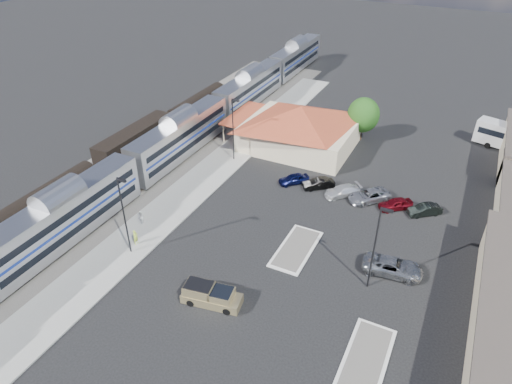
% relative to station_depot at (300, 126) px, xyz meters
% --- Properties ---
extents(ground, '(280.00, 280.00, 0.00)m').
position_rel_station_depot_xyz_m(ground, '(4.56, -24.00, -3.13)').
color(ground, black).
rests_on(ground, ground).
extents(railbed, '(16.00, 100.00, 0.12)m').
position_rel_station_depot_xyz_m(railbed, '(-16.44, -16.00, -3.07)').
color(railbed, '#4C4944').
rests_on(railbed, ground).
extents(platform, '(5.50, 92.00, 0.18)m').
position_rel_station_depot_xyz_m(platform, '(-7.44, -18.00, -3.04)').
color(platform, gray).
rests_on(platform, ground).
extents(passenger_train, '(3.00, 104.00, 5.55)m').
position_rel_station_depot_xyz_m(passenger_train, '(-13.44, -10.34, -0.26)').
color(passenger_train, silver).
rests_on(passenger_train, ground).
extents(freight_cars, '(2.80, 46.00, 4.00)m').
position_rel_station_depot_xyz_m(freight_cars, '(-19.44, -12.72, -1.21)').
color(freight_cars, black).
rests_on(freight_cars, ground).
extents(station_depot, '(18.35, 12.24, 6.20)m').
position_rel_station_depot_xyz_m(station_depot, '(0.00, 0.00, 0.00)').
color(station_depot, beige).
rests_on(station_depot, ground).
extents(traffic_island_south, '(3.30, 7.50, 0.21)m').
position_rel_station_depot_xyz_m(traffic_island_south, '(8.56, -22.00, -3.03)').
color(traffic_island_south, silver).
rests_on(traffic_island_south, ground).
extents(traffic_island_north, '(3.30, 7.50, 0.21)m').
position_rel_station_depot_xyz_m(traffic_island_north, '(18.56, -32.00, -3.03)').
color(traffic_island_north, silver).
rests_on(traffic_island_north, ground).
extents(lamp_plat_s, '(1.08, 0.25, 9.00)m').
position_rel_station_depot_xyz_m(lamp_plat_s, '(-6.34, -30.00, 2.21)').
color(lamp_plat_s, black).
rests_on(lamp_plat_s, ground).
extents(lamp_plat_n, '(1.08, 0.25, 9.00)m').
position_rel_station_depot_xyz_m(lamp_plat_n, '(-6.34, -8.00, 2.21)').
color(lamp_plat_n, black).
rests_on(lamp_plat_n, ground).
extents(lamp_lot, '(1.08, 0.25, 9.00)m').
position_rel_station_depot_xyz_m(lamp_lot, '(16.66, -24.00, 2.21)').
color(lamp_lot, black).
rests_on(lamp_lot, ground).
extents(tree_depot, '(4.71, 4.71, 6.63)m').
position_rel_station_depot_xyz_m(tree_depot, '(7.56, 6.00, 0.89)').
color(tree_depot, '#382314').
rests_on(tree_depot, ground).
extents(pickup_truck, '(5.60, 2.80, 1.85)m').
position_rel_station_depot_xyz_m(pickup_truck, '(4.59, -32.25, -2.25)').
color(pickup_truck, tan).
rests_on(pickup_truck, ground).
extents(suv, '(6.01, 3.27, 1.60)m').
position_rel_station_depot_xyz_m(suv, '(18.21, -21.17, -2.33)').
color(suv, '#989B9F').
rests_on(suv, ground).
extents(person_a, '(0.41, 0.62, 1.69)m').
position_rel_station_depot_xyz_m(person_a, '(-6.73, -28.73, -2.11)').
color(person_a, '#BAD542').
rests_on(person_a, platform).
extents(person_b, '(0.85, 0.94, 1.57)m').
position_rel_station_depot_xyz_m(person_b, '(-8.52, -25.66, -2.17)').
color(person_b, white).
rests_on(person_b, platform).
extents(parked_car_a, '(3.91, 3.80, 1.32)m').
position_rel_station_depot_xyz_m(parked_car_a, '(3.36, -10.02, -2.47)').
color(parked_car_a, '#0C113D').
rests_on(parked_car_a, ground).
extents(parked_car_b, '(4.02, 3.54, 1.32)m').
position_rel_station_depot_xyz_m(parked_car_b, '(6.56, -9.72, -2.47)').
color(parked_car_b, black).
rests_on(parked_car_b, ground).
extents(parked_car_c, '(4.53, 4.46, 1.31)m').
position_rel_station_depot_xyz_m(parked_car_c, '(9.76, -10.02, -2.47)').
color(parked_car_c, white).
rests_on(parked_car_c, ground).
extents(parked_car_d, '(5.30, 5.33, 1.43)m').
position_rel_station_depot_xyz_m(parked_car_d, '(12.96, -9.72, -2.42)').
color(parked_car_d, '#9899A0').
rests_on(parked_car_d, ground).
extents(parked_car_e, '(4.10, 3.75, 1.36)m').
position_rel_station_depot_xyz_m(parked_car_e, '(16.16, -10.02, -2.45)').
color(parked_car_e, maroon).
rests_on(parked_car_e, ground).
extents(parked_car_f, '(3.92, 3.51, 1.29)m').
position_rel_station_depot_xyz_m(parked_car_f, '(19.36, -9.72, -2.49)').
color(parked_car_f, black).
rests_on(parked_car_f, ground).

